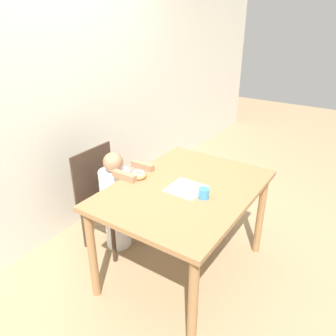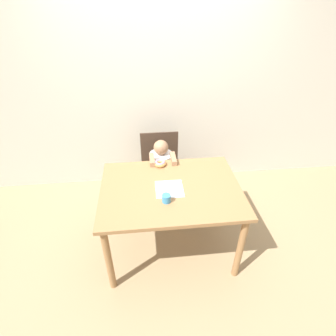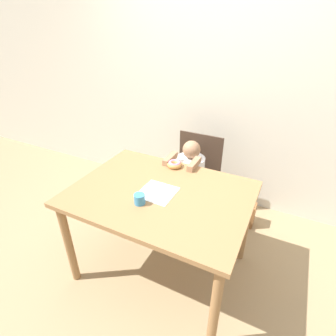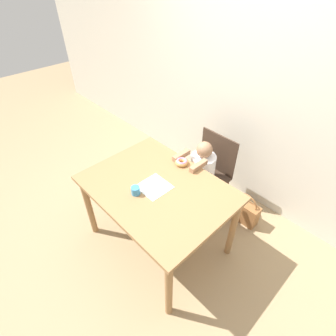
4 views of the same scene
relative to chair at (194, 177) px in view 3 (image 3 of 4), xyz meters
name	(u,v)px [view 3 (image 3 of 4)]	position (x,y,z in m)	size (l,w,h in m)	color
ground_plane	(162,266)	(0.03, -0.78, -0.46)	(12.00, 12.00, 0.00)	#997F5B
wall_back	(219,88)	(0.03, 0.48, 0.79)	(8.00, 0.05, 2.50)	beige
dining_table	(161,203)	(0.03, -0.78, 0.22)	(1.26, 0.94, 0.78)	olive
chair	(194,177)	(0.00, 0.00, 0.00)	(0.45, 0.41, 0.88)	#38281E
child_figure	(190,184)	(0.00, -0.13, -0.01)	(0.27, 0.45, 0.90)	white
donut	(174,164)	(-0.03, -0.41, 0.35)	(0.12, 0.12, 0.05)	tan
napkin	(157,192)	(0.02, -0.80, 0.32)	(0.25, 0.25, 0.00)	white
handbag	(238,211)	(0.47, 0.09, -0.32)	(0.32, 0.13, 0.38)	brown
cup	(140,199)	(-0.03, -0.96, 0.35)	(0.07, 0.07, 0.07)	teal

